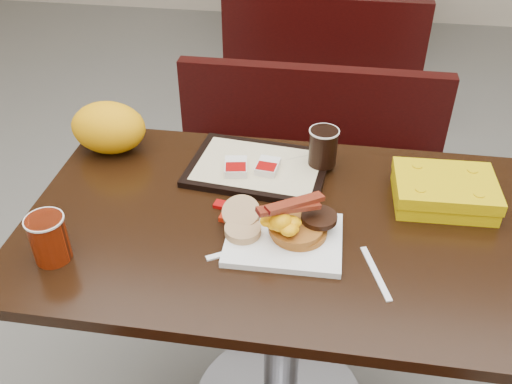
# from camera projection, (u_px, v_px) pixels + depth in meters

# --- Properties ---
(table_near) EXTENTS (1.20, 0.70, 0.75)m
(table_near) POSITION_uv_depth(u_px,v_px,m) (283.00, 329.00, 1.51)
(table_near) COLOR black
(table_near) RESTS_ON floor
(bench_near_n) EXTENTS (1.00, 0.46, 0.72)m
(bench_near_n) POSITION_uv_depth(u_px,v_px,m) (304.00, 182.00, 2.07)
(bench_near_n) COLOR black
(bench_near_n) RESTS_ON floor
(table_far) EXTENTS (1.20, 0.70, 0.75)m
(table_far) POSITION_uv_depth(u_px,v_px,m) (330.00, 8.00, 3.57)
(table_far) COLOR black
(table_far) RESTS_ON floor
(bench_far_s) EXTENTS (1.00, 0.46, 0.72)m
(bench_far_s) POSITION_uv_depth(u_px,v_px,m) (323.00, 54.00, 3.02)
(bench_far_s) COLOR black
(bench_far_s) RESTS_ON floor
(platter) EXTENTS (0.25, 0.20, 0.01)m
(platter) POSITION_uv_depth(u_px,v_px,m) (284.00, 240.00, 1.22)
(platter) COLOR white
(platter) RESTS_ON table_near
(pancake_stack) EXTENTS (0.15, 0.15, 0.03)m
(pancake_stack) POSITION_uv_depth(u_px,v_px,m) (299.00, 229.00, 1.22)
(pancake_stack) COLOR #A44F1B
(pancake_stack) RESTS_ON platter
(sausage_patty) EXTENTS (0.10, 0.10, 0.01)m
(sausage_patty) POSITION_uv_depth(u_px,v_px,m) (319.00, 218.00, 1.22)
(sausage_patty) COLOR black
(sausage_patty) RESTS_ON pancake_stack
(scrambled_eggs) EXTENTS (0.09, 0.08, 0.04)m
(scrambled_eggs) POSITION_uv_depth(u_px,v_px,m) (281.00, 223.00, 1.18)
(scrambled_eggs) COLOR #FFA405
(scrambled_eggs) RESTS_ON pancake_stack
(bacon_strips) EXTENTS (0.15, 0.13, 0.01)m
(bacon_strips) POSITION_uv_depth(u_px,v_px,m) (289.00, 207.00, 1.18)
(bacon_strips) COLOR #420408
(bacon_strips) RESTS_ON scrambled_eggs
(muffin_bottom) EXTENTS (0.10, 0.10, 0.02)m
(muffin_bottom) POSITION_uv_depth(u_px,v_px,m) (243.00, 230.00, 1.22)
(muffin_bottom) COLOR tan
(muffin_bottom) RESTS_ON platter
(muffin_top) EXTENTS (0.09, 0.09, 0.05)m
(muffin_top) POSITION_uv_depth(u_px,v_px,m) (241.00, 213.00, 1.25)
(muffin_top) COLOR tan
(muffin_top) RESTS_ON platter
(coffee_cup_near) EXTENTS (0.08, 0.08, 0.11)m
(coffee_cup_near) POSITION_uv_depth(u_px,v_px,m) (49.00, 239.00, 1.15)
(coffee_cup_near) COLOR #972105
(coffee_cup_near) RESTS_ON table_near
(fork) EXTENTS (0.14, 0.10, 0.00)m
(fork) POSITION_uv_depth(u_px,v_px,m) (230.00, 252.00, 1.20)
(fork) COLOR white
(fork) RESTS_ON table_near
(knife) EXTENTS (0.06, 0.15, 0.00)m
(knife) POSITION_uv_depth(u_px,v_px,m) (376.00, 273.00, 1.15)
(knife) COLOR white
(knife) RESTS_ON table_near
(condiment_syrup) EXTENTS (0.05, 0.04, 0.01)m
(condiment_syrup) POSITION_uv_depth(u_px,v_px,m) (230.00, 217.00, 1.28)
(condiment_syrup) COLOR #B31C07
(condiment_syrup) RESTS_ON table_near
(condiment_ketchup) EXTENTS (0.04, 0.03, 0.01)m
(condiment_ketchup) POSITION_uv_depth(u_px,v_px,m) (222.00, 205.00, 1.32)
(condiment_ketchup) COLOR #8C0504
(condiment_ketchup) RESTS_ON table_near
(tray) EXTENTS (0.37, 0.28, 0.02)m
(tray) POSITION_uv_depth(u_px,v_px,m) (258.00, 168.00, 1.44)
(tray) COLOR black
(tray) RESTS_ON table_near
(hashbrown_sleeve_left) EXTENTS (0.07, 0.08, 0.02)m
(hashbrown_sleeve_left) POSITION_uv_depth(u_px,v_px,m) (236.00, 167.00, 1.41)
(hashbrown_sleeve_left) COLOR silver
(hashbrown_sleeve_left) RESTS_ON tray
(hashbrown_sleeve_right) EXTENTS (0.06, 0.08, 0.02)m
(hashbrown_sleeve_right) POSITION_uv_depth(u_px,v_px,m) (268.00, 166.00, 1.41)
(hashbrown_sleeve_right) COLOR silver
(hashbrown_sleeve_right) RESTS_ON tray
(coffee_cup_far) EXTENTS (0.08, 0.08, 0.10)m
(coffee_cup_far) POSITION_uv_depth(u_px,v_px,m) (323.00, 147.00, 1.41)
(coffee_cup_far) COLOR black
(coffee_cup_far) RESTS_ON tray
(clamshell) EXTENTS (0.24, 0.18, 0.06)m
(clamshell) POSITION_uv_depth(u_px,v_px,m) (444.00, 191.00, 1.32)
(clamshell) COLOR #CCA903
(clamshell) RESTS_ON table_near
(paper_bag) EXTENTS (0.21, 0.17, 0.14)m
(paper_bag) POSITION_uv_depth(u_px,v_px,m) (109.00, 128.00, 1.49)
(paper_bag) COLOR #F19D08
(paper_bag) RESTS_ON table_near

